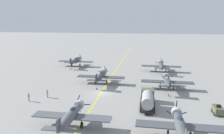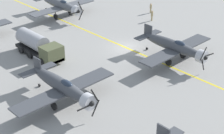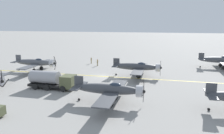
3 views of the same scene
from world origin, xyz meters
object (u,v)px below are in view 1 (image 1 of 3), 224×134
(ground_crew_inspecting, at_px, (29,97))
(ground_crew_walking, at_px, (47,93))
(airplane_mid_right, at_px, (167,81))
(airplane_near_right, at_px, (180,126))
(airplane_near_center, at_px, (71,116))
(fuel_tanker, at_px, (148,99))
(airplane_mid_center, at_px, (101,76))
(tow_tractor, at_px, (218,110))
(airplane_far_right, at_px, (161,65))
(airplane_far_left, at_px, (75,61))

(ground_crew_inspecting, bearing_deg, ground_crew_walking, 43.99)
(airplane_mid_right, bearing_deg, airplane_near_right, -72.26)
(airplane_near_center, relative_size, fuel_tanker, 1.50)
(airplane_mid_center, distance_m, airplane_near_center, 23.07)
(tow_tractor, height_order, ground_crew_walking, tow_tractor)
(airplane_near_center, height_order, airplane_far_right, airplane_near_center)
(airplane_mid_right, xyz_separation_m, airplane_far_right, (-0.47, 17.35, 0.00))
(airplane_mid_center, bearing_deg, airplane_near_right, -47.05)
(airplane_mid_center, xyz_separation_m, airplane_mid_right, (16.15, -1.87, -0.00))
(airplane_far_right, relative_size, fuel_tanker, 1.50)
(tow_tractor, xyz_separation_m, ground_crew_walking, (-32.55, 2.82, 0.16))
(tow_tractor, relative_size, ground_crew_inspecting, 1.53)
(fuel_tanker, bearing_deg, airplane_mid_center, 132.18)
(tow_tractor, bearing_deg, fuel_tanker, 173.89)
(airplane_far_left, height_order, ground_crew_inspecting, airplane_far_left)
(airplane_mid_center, distance_m, ground_crew_walking, 14.50)
(airplane_mid_right, distance_m, ground_crew_walking, 26.80)
(airplane_far_right, xyz_separation_m, ground_crew_walking, (-24.55, -26.89, -1.06))
(airplane_near_right, bearing_deg, tow_tractor, 65.81)
(airplane_near_center, height_order, ground_crew_inspecting, airplane_near_center)
(airplane_far_left, bearing_deg, tow_tractor, -26.55)
(airplane_mid_center, height_order, tow_tractor, airplane_mid_center)
(airplane_mid_center, distance_m, airplane_mid_right, 16.26)
(airplane_mid_right, bearing_deg, fuel_tanker, -93.90)
(airplane_far_left, height_order, airplane_near_center, airplane_near_center)
(airplane_mid_center, relative_size, airplane_mid_right, 1.00)
(fuel_tanker, xyz_separation_m, ground_crew_walking, (-20.62, 1.55, -0.56))
(airplane_far_left, distance_m, ground_crew_inspecting, 32.63)
(airplane_near_right, bearing_deg, fuel_tanker, 127.09)
(airplane_mid_right, distance_m, ground_crew_inspecting, 30.28)
(airplane_mid_center, bearing_deg, airplane_mid_right, 1.97)
(airplane_far_left, xyz_separation_m, ground_crew_walking, (4.07, -29.98, -1.06))
(fuel_tanker, bearing_deg, ground_crew_walking, 175.71)
(airplane_far_right, bearing_deg, airplane_near_right, -98.68)
(airplane_mid_center, distance_m, airplane_far_left, 22.64)
(airplane_near_right, height_order, airplane_far_right, airplane_near_right)
(airplane_mid_center, bearing_deg, fuel_tanker, -39.23)
(airplane_far_right, bearing_deg, fuel_tanker, -107.23)
(ground_crew_inspecting, bearing_deg, fuel_tanker, 2.59)
(airplane_far_right, bearing_deg, airplane_mid_right, -97.81)
(ground_crew_inspecting, bearing_deg, tow_tractor, -0.36)
(airplane_near_right, relative_size, ground_crew_walking, 6.87)
(airplane_near_right, relative_size, airplane_far_left, 1.00)
(tow_tractor, bearing_deg, airplane_near_right, -128.84)
(airplane_far_left, distance_m, tow_tractor, 49.18)
(airplane_near_right, relative_size, ground_crew_inspecting, 7.05)
(airplane_near_right, bearing_deg, airplane_near_center, -167.33)
(airplane_mid_right, height_order, ground_crew_walking, airplane_mid_right)
(airplane_mid_center, relative_size, fuel_tanker, 1.50)
(airplane_far_left, height_order, tow_tractor, airplane_far_left)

